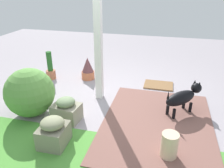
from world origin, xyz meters
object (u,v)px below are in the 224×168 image
stone_planter_mid (66,110)px  ceramic_urn (169,146)px  stone_planter_far (53,132)px  round_shrub (30,93)px  terracotta_pot_spiky (88,69)px  doormat (158,85)px  porch_pillar (98,38)px  terracotta_pot_tall (50,69)px  dog (183,97)px

stone_planter_mid → ceramic_urn: 1.78m
stone_planter_far → round_shrub: bearing=-40.6°
terracotta_pot_spiky → ceramic_urn: size_ratio=1.43×
doormat → ceramic_urn: bearing=96.9°
porch_pillar → terracotta_pot_tall: 1.84m
round_shrub → terracotta_pot_tall: size_ratio=1.26×
doormat → terracotta_pot_spiky: bearing=0.3°
dog → ceramic_urn: size_ratio=1.83×
stone_planter_far → round_shrub: size_ratio=0.52×
stone_planter_far → round_shrub: 1.03m
stone_planter_far → round_shrub: round_shrub is taller
terracotta_pot_tall → porch_pillar: bearing=156.4°
doormat → terracotta_pot_tall: bearing=5.0°
round_shrub → ceramic_urn: 2.46m
round_shrub → dog: bearing=-165.2°
stone_planter_mid → terracotta_pot_tall: bearing=-54.1°
porch_pillar → ceramic_urn: 2.25m
stone_planter_mid → round_shrub: round_shrub is taller
stone_planter_mid → stone_planter_far: stone_planter_far is taller
dog → porch_pillar: bearing=-7.9°
stone_planter_mid → dog: (-1.90, -0.71, 0.13)m
round_shrub → doormat: (-2.12, -1.75, -0.41)m
terracotta_pot_tall → round_shrub: bearing=106.4°
round_shrub → dog: (-2.58, -0.68, -0.10)m
terracotta_pot_spiky → dog: dog is taller
terracotta_pot_tall → ceramic_urn: bearing=144.3°
ceramic_urn → stone_planter_mid: bearing=-15.8°
terracotta_pot_tall → terracotta_pot_spiky: size_ratio=1.26×
stone_planter_far → terracotta_pot_tall: size_ratio=0.65×
porch_pillar → stone_planter_far: 1.87m
round_shrub → stone_planter_mid: bearing=177.2°
stone_planter_far → terracotta_pot_spiky: 2.43m
porch_pillar → terracotta_pot_tall: (1.43, -0.62, -0.98)m
terracotta_pot_spiky → dog: bearing=153.8°
stone_planter_mid → round_shrub: size_ratio=0.57×
porch_pillar → round_shrub: (0.98, 0.90, -0.79)m
stone_planter_far → terracotta_pot_spiky: bearing=-81.9°
dog → doormat: dog is taller
porch_pillar → stone_planter_far: porch_pillar is taller
round_shrub → terracotta_pot_tall: bearing=-73.6°
terracotta_pot_spiky → stone_planter_mid: bearing=98.2°
dog → terracotta_pot_tall: bearing=-15.6°
stone_planter_mid → doormat: 2.30m
terracotta_pot_tall → terracotta_pot_spiky: bearing=-166.1°
stone_planter_far → terracotta_pot_tall: 2.50m
porch_pillar → stone_planter_mid: (0.30, 0.94, -1.02)m
doormat → porch_pillar: bearing=36.6°
terracotta_pot_spiky → dog: 2.40m
stone_planter_far → dog: dog is taller
terracotta_pot_tall → dog: terracotta_pot_tall is taller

